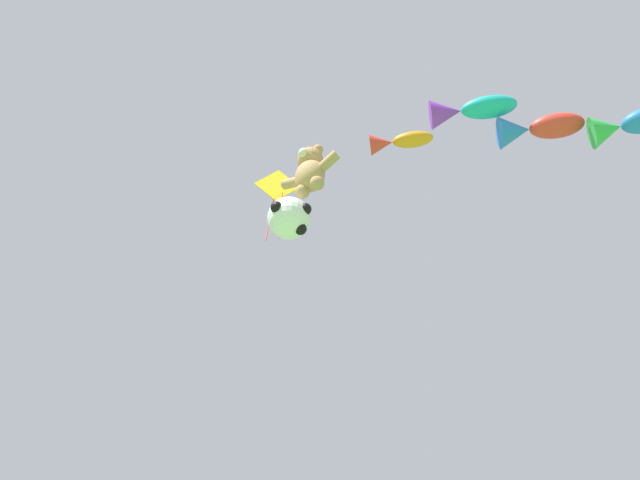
% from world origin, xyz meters
% --- Properties ---
extents(teddy_bear_kite, '(1.69, 0.75, 1.72)m').
position_xyz_m(teddy_bear_kite, '(-1.25, 3.30, 13.88)').
color(teddy_bear_kite, tan).
extents(soccer_ball_kite, '(1.13, 1.12, 1.04)m').
position_xyz_m(soccer_ball_kite, '(-1.84, 3.34, 12.52)').
color(soccer_ball_kite, white).
extents(fish_kite_tangerine, '(1.66, 1.15, 0.54)m').
position_xyz_m(fish_kite_tangerine, '(0.67, 4.43, 14.90)').
color(fish_kite_tangerine, orange).
extents(fish_kite_teal, '(2.36, 1.65, 0.79)m').
position_xyz_m(fish_kite_teal, '(2.42, 5.31, 15.98)').
color(fish_kite_teal, '#19ADB2').
extents(fish_kite_crimson, '(2.30, 1.66, 0.86)m').
position_xyz_m(fish_kite_crimson, '(3.70, 6.49, 15.43)').
color(fish_kite_crimson, red).
extents(fish_kite_cobalt, '(2.16, 1.36, 0.85)m').
position_xyz_m(fish_kite_cobalt, '(5.65, 7.44, 15.05)').
color(fish_kite_cobalt, blue).
extents(diamond_kite, '(1.06, 0.92, 3.14)m').
position_xyz_m(diamond_kite, '(-3.37, 4.55, 16.07)').
color(diamond_kite, yellow).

